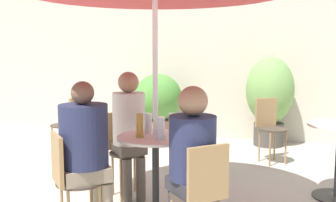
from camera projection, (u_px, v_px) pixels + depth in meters
name	position (u px, v px, depth m)	size (l,w,h in m)	color
storefront_wall	(223.00, 49.00, 6.51)	(10.00, 0.06, 3.00)	beige
cafe_table_near	(156.00, 164.00, 3.33)	(0.65, 0.65, 0.75)	black
bistro_chair_0	(125.00, 145.00, 3.97)	(0.42, 0.42, 0.84)	#42382D
bistro_chair_1	(69.00, 175.00, 3.00)	(0.42, 0.42, 0.84)	#42382D
bistro_chair_2	(201.00, 190.00, 2.68)	(0.42, 0.42, 0.84)	#42382D
bistro_chair_3	(193.00, 129.00, 4.76)	(0.38, 0.37, 0.84)	#42382D
bistro_chair_4	(269.00, 123.00, 5.18)	(0.42, 0.42, 0.84)	#42382D
bistro_chair_5	(69.00, 121.00, 5.36)	(0.38, 0.37, 0.84)	#42382D
seated_person_0	(129.00, 124.00, 3.82)	(0.40, 0.40, 1.26)	brown
seated_person_1	(86.00, 146.00, 3.03)	(0.48, 0.47, 1.23)	gray
seated_person_2	(191.00, 155.00, 2.77)	(0.42, 0.42, 1.22)	#2D2D33
beer_glass_0	(161.00, 128.00, 3.16)	(0.07, 0.07, 0.19)	silver
beer_glass_1	(172.00, 125.00, 3.29)	(0.06, 0.06, 0.20)	silver
beer_glass_2	(148.00, 123.00, 3.41)	(0.07, 0.07, 0.18)	silver
beer_glass_3	(140.00, 126.00, 3.24)	(0.06, 0.06, 0.20)	#B28433
potted_plant_0	(158.00, 102.00, 6.38)	(0.78, 0.78, 1.10)	#93664C
potted_plant_1	(270.00, 95.00, 6.05)	(0.73, 0.73, 1.38)	#47423D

